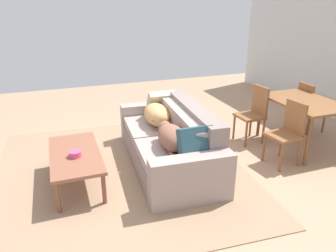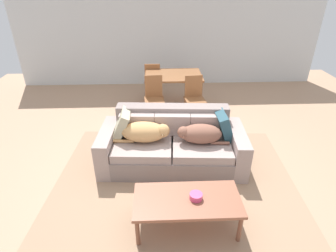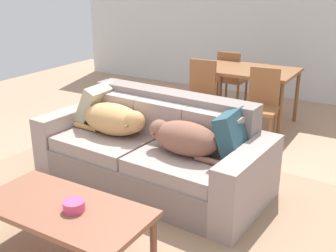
{
  "view_description": "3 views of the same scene",
  "coord_description": "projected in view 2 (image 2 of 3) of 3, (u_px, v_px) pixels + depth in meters",
  "views": [
    {
      "loc": [
        3.77,
        -1.23,
        2.24
      ],
      "look_at": [
        -0.3,
        0.24,
        0.52
      ],
      "focal_mm": 34.23,
      "sensor_mm": 36.0,
      "label": 1
    },
    {
      "loc": [
        -0.35,
        -3.47,
        2.72
      ],
      "look_at": [
        -0.19,
        0.19,
        0.69
      ],
      "focal_mm": 29.42,
      "sensor_mm": 36.0,
      "label": 2
    },
    {
      "loc": [
        1.88,
        -2.91,
        1.94
      ],
      "look_at": [
        -0.01,
        0.31,
        0.59
      ],
      "focal_mm": 44.46,
      "sensor_mm": 36.0,
      "label": 3
    }
  ],
  "objects": [
    {
      "name": "ground_plane",
      "position": [
        181.0,
        170.0,
        4.36
      ],
      "size": [
        10.0,
        10.0,
        0.0
      ],
      "primitive_type": "plane",
      "color": "tan"
    },
    {
      "name": "back_partition",
      "position": [
        169.0,
        34.0,
        7.21
      ],
      "size": [
        8.0,
        0.12,
        2.7
      ],
      "primitive_type": "cube",
      "color": "silver",
      "rests_on": "ground"
    },
    {
      "name": "area_rug",
      "position": [
        175.0,
        193.0,
        3.89
      ],
      "size": [
        3.73,
        3.58,
        0.01
      ],
      "primitive_type": "cube",
      "rotation": [
        0.0,
        0.0,
        -0.06
      ],
      "color": "#A17E61",
      "rests_on": "ground"
    },
    {
      "name": "couch",
      "position": [
        172.0,
        145.0,
        4.4
      ],
      "size": [
        2.31,
        1.14,
        0.86
      ],
      "rotation": [
        0.0,
        0.0,
        -0.06
      ],
      "color": "gray",
      "rests_on": "ground"
    },
    {
      "name": "dog_on_left_cushion",
      "position": [
        146.0,
        132.0,
        4.18
      ],
      "size": [
        0.86,
        0.41,
        0.31
      ],
      "rotation": [
        0.0,
        0.0,
        -0.06
      ],
      "color": "tan",
      "rests_on": "couch"
    },
    {
      "name": "dog_on_right_cushion",
      "position": [
        200.0,
        134.0,
        4.15
      ],
      "size": [
        0.78,
        0.38,
        0.3
      ],
      "rotation": [
        0.0,
        0.0,
        -0.06
      ],
      "color": "#895845",
      "rests_on": "couch"
    },
    {
      "name": "throw_pillow_by_left_arm",
      "position": [
        121.0,
        124.0,
        4.31
      ],
      "size": [
        0.32,
        0.45,
        0.45
      ],
      "primitive_type": "cube",
      "rotation": [
        0.0,
        0.44,
        0.03
      ],
      "color": "#B8B18F",
      "rests_on": "couch"
    },
    {
      "name": "throw_pillow_by_right_arm",
      "position": [
        224.0,
        126.0,
        4.29
      ],
      "size": [
        0.28,
        0.43,
        0.44
      ],
      "primitive_type": "cube",
      "rotation": [
        0.0,
        -0.32,
        0.03
      ],
      "color": "#2A4D5A",
      "rests_on": "couch"
    },
    {
      "name": "coffee_table",
      "position": [
        187.0,
        202.0,
        3.21
      ],
      "size": [
        1.25,
        0.61,
        0.44
      ],
      "color": "#91563E",
      "rests_on": "ground"
    },
    {
      "name": "bowl_on_coffee_table",
      "position": [
        196.0,
        196.0,
        3.17
      ],
      "size": [
        0.15,
        0.15,
        0.07
      ],
      "primitive_type": "cylinder",
      "color": "#EA4C7F",
      "rests_on": "coffee_table"
    },
    {
      "name": "dining_table",
      "position": [
        173.0,
        78.0,
        6.13
      ],
      "size": [
        1.25,
        0.9,
        0.77
      ],
      "color": "brown",
      "rests_on": "ground"
    },
    {
      "name": "dining_chair_near_left",
      "position": [
        154.0,
        96.0,
        5.65
      ],
      "size": [
        0.42,
        0.42,
        0.93
      ],
      "rotation": [
        0.0,
        0.0,
        0.06
      ],
      "color": "brown",
      "rests_on": "ground"
    },
    {
      "name": "dining_chair_near_right",
      "position": [
        194.0,
        96.0,
        5.69
      ],
      "size": [
        0.44,
        0.44,
        0.92
      ],
      "rotation": [
        0.0,
        0.0,
        0.11
      ],
      "color": "brown",
      "rests_on": "ground"
    },
    {
      "name": "dining_chair_far_left",
      "position": [
        153.0,
        79.0,
        6.68
      ],
      "size": [
        0.41,
        0.41,
        0.88
      ],
      "rotation": [
        0.0,
        0.0,
        3.12
      ],
      "color": "brown",
      "rests_on": "ground"
    }
  ]
}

